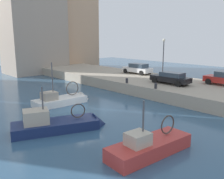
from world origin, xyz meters
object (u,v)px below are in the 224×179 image
object	(u,v)px
fishing_boat_red	(153,151)
parked_car_white	(138,68)
parked_car_black	(171,78)
fishing_boat_navy	(60,128)
fishing_boat_white	(64,103)
mooring_bollard_south	(156,86)
quay_streetlamp	(163,52)
mooring_bollard_mid	(127,81)

from	to	relation	value
fishing_boat_red	parked_car_white	distance (m)	21.78
parked_car_black	fishing_boat_navy	bearing A→B (deg)	-175.77
fishing_boat_white	mooring_bollard_south	bearing A→B (deg)	-34.20
fishing_boat_navy	fishing_boat_red	distance (m)	6.75
quay_streetlamp	mooring_bollard_mid	bearing A→B (deg)	173.26
parked_car_white	mooring_bollard_mid	distance (m)	7.47
fishing_boat_white	quay_streetlamp	distance (m)	13.96
mooring_bollard_mid	quay_streetlamp	world-z (taller)	quay_streetlamp
parked_car_white	quay_streetlamp	distance (m)	5.36
quay_streetlamp	fishing_boat_white	bearing A→B (deg)	172.36
fishing_boat_white	parked_car_black	bearing A→B (deg)	-23.61
fishing_boat_navy	parked_car_white	bearing A→B (deg)	26.21
parked_car_white	quay_streetlamp	xyz separation A→B (m)	(-0.63, -4.69, 2.53)
parked_car_black	mooring_bollard_south	distance (m)	3.23
fishing_boat_white	fishing_boat_red	size ratio (longest dim) A/B	0.96
mooring_bollard_mid	parked_car_white	bearing A→B (deg)	32.62
fishing_boat_navy	mooring_bollard_south	xyz separation A→B (m)	(11.32, 0.64, 1.34)
fishing_boat_red	quay_streetlamp	distance (m)	18.74
fishing_boat_red	mooring_bollard_south	xyz separation A→B (m)	(9.30, 7.08, 1.38)
parked_car_black	mooring_bollard_mid	distance (m)	4.80
fishing_boat_navy	parked_car_white	distance (m)	19.70
mooring_bollard_south	mooring_bollard_mid	bearing A→B (deg)	90.00
parked_car_black	quay_streetlamp	bearing A→B (deg)	49.57
parked_car_white	parked_car_black	bearing A→B (deg)	-112.24
fishing_boat_navy	parked_car_black	bearing A→B (deg)	4.23
parked_car_black	fishing_boat_red	bearing A→B (deg)	-148.94
fishing_boat_white	parked_car_black	distance (m)	11.78
fishing_boat_red	parked_car_black	world-z (taller)	fishing_boat_red
fishing_boat_navy	mooring_bollard_south	size ratio (longest dim) A/B	12.19
fishing_boat_navy	quay_streetlamp	bearing A→B (deg)	13.19
parked_car_black	mooring_bollard_mid	xyz separation A→B (m)	(-3.18, 3.57, -0.40)
mooring_bollard_south	fishing_boat_white	bearing A→B (deg)	145.80
fishing_boat_red	mooring_bollard_mid	world-z (taller)	fishing_boat_red
parked_car_black	quay_streetlamp	xyz separation A→B (m)	(2.47, 2.90, 2.58)
mooring_bollard_mid	quay_streetlamp	distance (m)	6.42
parked_car_black	fishing_boat_white	bearing A→B (deg)	156.39
fishing_boat_red	fishing_boat_white	bearing A→B (deg)	81.57
mooring_bollard_south	parked_car_white	bearing A→B (deg)	51.94
fishing_boat_white	mooring_bollard_south	distance (m)	9.17
parked_car_black	quay_streetlamp	world-z (taller)	quay_streetlamp
fishing_boat_white	quay_streetlamp	xyz separation A→B (m)	(13.15, -1.76, 4.35)
fishing_boat_navy	quay_streetlamp	world-z (taller)	quay_streetlamp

